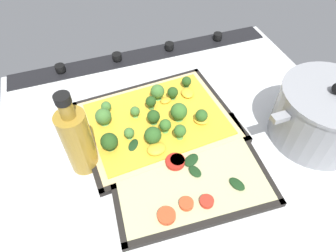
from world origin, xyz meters
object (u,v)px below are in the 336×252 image
Objects in this scene: oil_bottle at (77,140)px; baking_tray_back at (187,172)px; baking_tray_front at (157,122)px; cooking_pot at (323,115)px; broccoli_pizza at (156,119)px; veggie_pizza_back at (186,171)px.

baking_tray_back is at bearing 154.83° from oil_bottle.
baking_tray_front is 37.69cm from cooking_pot.
cooking_pot is 53.08cm from oil_bottle.
broccoli_pizza is at bearing -82.52° from baking_tray_back.
cooking_pot is (-34.15, 15.24, 4.62)cm from broccoli_pizza.
baking_tray_back is at bearing -134.84° from veggie_pizza_back.
baking_tray_front is 1.20× the size of veggie_pizza_back.
veggie_pizza_back is (0.22, 0.22, 0.68)cm from baking_tray_back.
cooking_pot is at bearing 179.99° from baking_tray_back.
baking_tray_front is 1.85× the size of oil_bottle.
baking_tray_back is at bearing -0.01° from cooking_pot.
veggie_pizza_back reaches higher than baking_tray_back.
veggie_pizza_back is at bearing 96.58° from broccoli_pizza.
oil_bottle is at bearing -25.93° from veggie_pizza_back.
oil_bottle is (19.84, -9.64, 7.30)cm from veggie_pizza_back.
oil_bottle is at bearing 17.83° from broccoli_pizza.
baking_tray_front is at bearing -24.74° from cooking_pot.
cooking_pot is at bearing 155.26° from baking_tray_front.
baking_tray_back is at bearing 95.85° from baking_tray_front.
baking_tray_back is 23.55cm from oil_bottle.
cooking_pot is 1.38× the size of oil_bottle.
broccoli_pizza is at bearing -24.04° from cooking_pot.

